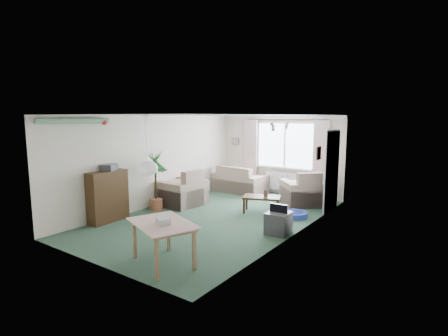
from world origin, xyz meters
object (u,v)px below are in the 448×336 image
Objects in this scene: sofa at (240,179)px; tv_cube at (278,223)px; armchair_corner at (303,188)px; houseplant at (156,180)px; bookshelf at (108,196)px; pet_bed at (294,214)px; dining_table at (163,244)px; coffee_table at (261,204)px; armchair_left at (181,187)px.

tv_cube is (2.80, -2.94, -0.19)m from sofa.
houseplant is at bearing 0.42° from armchair_corner.
bookshelf is (-0.74, -4.40, 0.17)m from sofa.
pet_bed is (2.58, -1.64, -0.35)m from sofa.
bookshelf is at bearing -162.31° from tv_cube.
armchair_corner reaches higher than dining_table.
dining_table is 2.56m from tv_cube.
coffee_table is 0.85× the size of dining_table.
armchair_corner is 2.12× the size of tv_cube.
bookshelf is 2.37× the size of tv_cube.
sofa is 3.36× the size of tv_cube.
coffee_table is 3.66m from bookshelf.
pet_bed is (0.84, 0.09, -0.14)m from coffee_table.
houseplant reaches higher than bookshelf.
dining_table is at bearing -99.74° from pet_bed.
dining_table reaches higher than tv_cube.
bookshelf is at bearing -98.34° from houseplant.
pet_bed is (0.30, -1.26, -0.40)m from armchair_corner.
tv_cube reaches higher than coffee_table.
coffee_table is at bearing 108.18° from armchair_left.
sofa is at bearing 79.95° from houseplant.
sofa reaches higher than coffee_table.
armchair_left reaches higher than pet_bed.
pet_bed is at bearing 151.56° from sofa.
armchair_corner reaches higher than sofa.
sofa is at bearing 77.46° from bookshelf.
armchair_left is at bearing 84.30° from sofa.
sofa is at bearing 135.05° from coffee_table.
sofa is 1.58× the size of armchair_corner.
tv_cube is (1.06, -1.20, 0.02)m from coffee_table.
houseplant is at bearing 137.95° from dining_table.
armchair_left is at bearing -7.67° from armchair_corner.
armchair_left is (-0.40, -2.31, 0.08)m from sofa.
armchair_corner is at bearing 174.59° from sofa.
armchair_left is 2.23× the size of tv_cube.
dining_table is at bearing -114.37° from tv_cube.
sofa is 2.35m from armchair_left.
armchair_corner reaches higher than tv_cube.
tv_cube is at bearing 19.44° from bookshelf.
bookshelf is at bearing 9.60° from armchair_corner.
dining_table is 1.73× the size of pet_bed.
dining_table is 3.77m from pet_bed.
armchair_left is at bearing -167.32° from pet_bed.
armchair_corner reaches higher than pet_bed.
coffee_table is (2.14, 0.58, -0.28)m from armchair_left.
armchair_corner is 0.66× the size of houseplant.
bookshelf is (-3.01, -4.02, 0.12)m from armchair_corner.
houseplant is at bearing -149.18° from coffee_table.
sofa reaches higher than dining_table.
coffee_table is 2.73m from houseplant.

